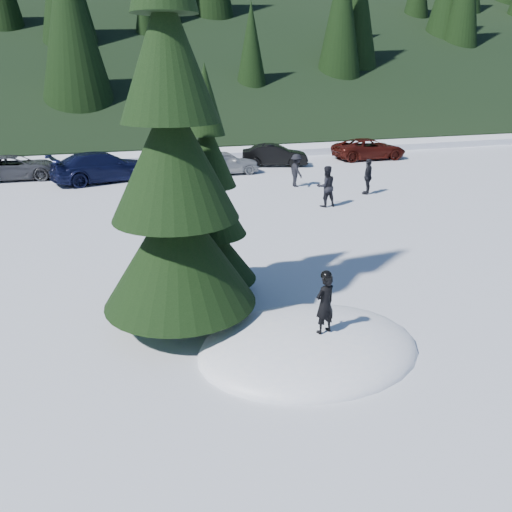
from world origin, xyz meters
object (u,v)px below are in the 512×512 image
object	(u,v)px
adult_1	(368,177)
car_4	(224,162)
adult_0	(326,186)
adult_2	(296,170)
car_2	(16,167)
car_3	(103,167)
car_6	(369,149)
child_skier	(325,304)
car_5	(275,155)
spruce_tall	(174,173)
spruce_short	(209,211)

from	to	relation	value
adult_1	car_4	world-z (taller)	adult_1
adult_0	adult_2	size ratio (longest dim) A/B	1.07
car_2	adult_1	bearing A→B (deg)	-117.22
car_3	car_6	size ratio (longest dim) A/B	1.11
child_skier	car_2	world-z (taller)	child_skier
child_skier	adult_2	distance (m)	15.03
car_3	adult_2	bearing A→B (deg)	-130.10
adult_2	car_5	world-z (taller)	adult_2
adult_2	car_3	world-z (taller)	adult_2
adult_0	car_4	xyz separation A→B (m)	(-2.18, 7.79, -0.19)
adult_0	car_5	xyz separation A→B (m)	(1.27, 9.29, -0.21)
child_skier	car_6	distance (m)	23.60
spruce_tall	adult_2	distance (m)	14.49
spruce_short	car_5	xyz separation A→B (m)	(7.66, 16.07, -1.48)
spruce_tall	adult_2	xyz separation A→B (m)	(7.71, 12.01, -2.55)
adult_0	car_6	world-z (taller)	adult_0
spruce_tall	adult_0	distance (m)	11.31
spruce_short	adult_2	xyz separation A→B (m)	(6.71, 10.61, -1.33)
car_2	car_3	bearing A→B (deg)	-113.04
car_6	adult_0	bearing A→B (deg)	144.04
child_skier	adult_0	world-z (taller)	child_skier
car_4	adult_2	bearing A→B (deg)	-150.82
spruce_tall	car_6	bearing A→B (deg)	49.83
spruce_short	car_6	size ratio (longest dim) A/B	1.18
spruce_short	car_2	size ratio (longest dim) A/B	1.23
spruce_short	adult_2	distance (m)	12.62
car_3	adult_0	bearing A→B (deg)	-148.31
child_skier	car_5	size ratio (longest dim) A/B	0.32
spruce_short	car_4	xyz separation A→B (m)	(4.22, 14.58, -1.47)
spruce_tall	car_4	xyz separation A→B (m)	(5.22, 15.98, -2.69)
spruce_short	car_2	xyz separation A→B (m)	(-6.10, 16.65, -1.49)
spruce_short	adult_2	bearing A→B (deg)	57.70
child_skier	adult_0	bearing A→B (deg)	-133.70
spruce_short	adult_0	bearing A→B (deg)	46.70
car_3	car_5	size ratio (longest dim) A/B	1.34
adult_0	car_4	world-z (taller)	adult_0
car_3	car_4	world-z (taller)	car_3
adult_2	adult_1	bearing A→B (deg)	-137.41
car_2	car_4	xyz separation A→B (m)	(10.32, -2.07, 0.02)
car_4	car_6	bearing A→B (deg)	-82.10
spruce_tall	child_skier	world-z (taller)	spruce_tall
adult_2	car_3	distance (m)	9.54
adult_2	car_3	xyz separation A→B (m)	(-8.62, 4.10, -0.04)
adult_1	spruce_tall	bearing A→B (deg)	-3.34
spruce_tall	child_skier	bearing A→B (deg)	-40.61
child_skier	adult_0	size ratio (longest dim) A/B	0.72
spruce_tall	adult_2	bearing A→B (deg)	57.31
adult_2	car_5	size ratio (longest dim) A/B	0.41
adult_2	car_2	bearing A→B (deg)	62.32
adult_0	car_3	xyz separation A→B (m)	(-8.30, 7.92, -0.09)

